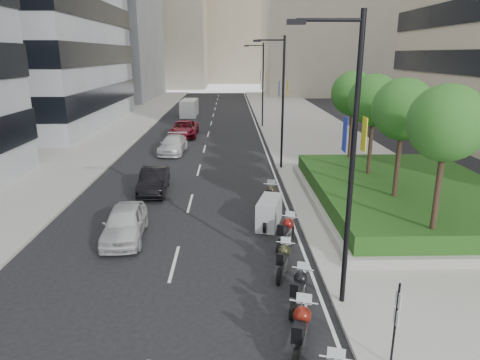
{
  "coord_description": "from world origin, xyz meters",
  "views": [
    {
      "loc": [
        0.71,
        -11.1,
        7.82
      ],
      "look_at": [
        1.18,
        8.62,
        2.0
      ],
      "focal_mm": 32.0,
      "sensor_mm": 36.0,
      "label": 1
    }
  ],
  "objects_px": {
    "car_a": "(125,223)",
    "car_b": "(154,181)",
    "car_c": "(173,145)",
    "car_d": "(184,129)",
    "lamp_post_1": "(281,97)",
    "delivery_van": "(189,109)",
    "parking_sign": "(396,321)",
    "motorcycle_4": "(286,232)",
    "lamp_post_2": "(261,81)",
    "motorcycle_1": "(301,330)",
    "motorcycle_5": "(269,213)",
    "motorcycle_6": "(270,197)",
    "lamp_post_0": "(348,153)",
    "motorcycle_2": "(299,289)",
    "motorcycle_3": "(283,260)"
  },
  "relations": [
    {
      "from": "car_a",
      "to": "car_b",
      "type": "height_order",
      "value": "car_a"
    },
    {
      "from": "car_a",
      "to": "parking_sign",
      "type": "bearing_deg",
      "value": -48.07
    },
    {
      "from": "motorcycle_2",
      "to": "motorcycle_3",
      "type": "bearing_deg",
      "value": 28.56
    },
    {
      "from": "motorcycle_4",
      "to": "motorcycle_6",
      "type": "height_order",
      "value": "motorcycle_6"
    },
    {
      "from": "car_d",
      "to": "car_b",
      "type": "bearing_deg",
      "value": -89.71
    },
    {
      "from": "motorcycle_4",
      "to": "delivery_van",
      "type": "xyz_separation_m",
      "value": [
        -7.64,
        39.64,
        0.37
      ]
    },
    {
      "from": "motorcycle_4",
      "to": "motorcycle_5",
      "type": "xyz_separation_m",
      "value": [
        -0.52,
        2.19,
        0.05
      ]
    },
    {
      "from": "parking_sign",
      "to": "motorcycle_3",
      "type": "xyz_separation_m",
      "value": [
        -2.16,
        5.1,
        -0.89
      ]
    },
    {
      "from": "lamp_post_2",
      "to": "car_c",
      "type": "relative_size",
      "value": 1.88
    },
    {
      "from": "motorcycle_2",
      "to": "motorcycle_6",
      "type": "distance_m",
      "value": 9.01
    },
    {
      "from": "motorcycle_4",
      "to": "car_a",
      "type": "relative_size",
      "value": 0.51
    },
    {
      "from": "motorcycle_3",
      "to": "parking_sign",
      "type": "bearing_deg",
      "value": -140.22
    },
    {
      "from": "motorcycle_1",
      "to": "car_b",
      "type": "xyz_separation_m",
      "value": [
        -6.36,
        14.14,
        0.07
      ]
    },
    {
      "from": "lamp_post_2",
      "to": "car_b",
      "type": "xyz_separation_m",
      "value": [
        -7.91,
        -23.04,
        -4.36
      ]
    },
    {
      "from": "car_a",
      "to": "lamp_post_2",
      "type": "bearing_deg",
      "value": 70.61
    },
    {
      "from": "motorcycle_5",
      "to": "motorcycle_6",
      "type": "bearing_deg",
      "value": 8.61
    },
    {
      "from": "car_c",
      "to": "car_d",
      "type": "xyz_separation_m",
      "value": [
        0.18,
        7.4,
        0.06
      ]
    },
    {
      "from": "parking_sign",
      "to": "car_d",
      "type": "height_order",
      "value": "parking_sign"
    },
    {
      "from": "lamp_post_0",
      "to": "car_a",
      "type": "distance_m",
      "value": 10.65
    },
    {
      "from": "lamp_post_2",
      "to": "car_b",
      "type": "height_order",
      "value": "lamp_post_2"
    },
    {
      "from": "delivery_van",
      "to": "parking_sign",
      "type": "bearing_deg",
      "value": -76.73
    },
    {
      "from": "motorcycle_2",
      "to": "motorcycle_3",
      "type": "xyz_separation_m",
      "value": [
        -0.26,
        2.08,
        -0.01
      ]
    },
    {
      "from": "lamp_post_2",
      "to": "motorcycle_4",
      "type": "height_order",
      "value": "lamp_post_2"
    },
    {
      "from": "car_c",
      "to": "lamp_post_2",
      "type": "bearing_deg",
      "value": 60.24
    },
    {
      "from": "motorcycle_1",
      "to": "car_d",
      "type": "relative_size",
      "value": 0.43
    },
    {
      "from": "lamp_post_2",
      "to": "car_b",
      "type": "distance_m",
      "value": 24.75
    },
    {
      "from": "car_a",
      "to": "motorcycle_1",
      "type": "bearing_deg",
      "value": -53.46
    },
    {
      "from": "motorcycle_3",
      "to": "motorcycle_2",
      "type": "bearing_deg",
      "value": -156.13
    },
    {
      "from": "parking_sign",
      "to": "car_a",
      "type": "relative_size",
      "value": 0.59
    },
    {
      "from": "lamp_post_2",
      "to": "motorcycle_1",
      "type": "xyz_separation_m",
      "value": [
        -1.55,
        -37.17,
        -4.43
      ]
    },
    {
      "from": "lamp_post_2",
      "to": "motorcycle_1",
      "type": "height_order",
      "value": "lamp_post_2"
    },
    {
      "from": "lamp_post_1",
      "to": "delivery_van",
      "type": "relative_size",
      "value": 1.77
    },
    {
      "from": "motorcycle_2",
      "to": "motorcycle_4",
      "type": "relative_size",
      "value": 0.95
    },
    {
      "from": "motorcycle_5",
      "to": "car_b",
      "type": "bearing_deg",
      "value": 65.28
    },
    {
      "from": "motorcycle_2",
      "to": "car_c",
      "type": "bearing_deg",
      "value": 38.46
    },
    {
      "from": "lamp_post_2",
      "to": "motorcycle_6",
      "type": "distance_m",
      "value": 26.39
    },
    {
      "from": "car_b",
      "to": "delivery_van",
      "type": "relative_size",
      "value": 0.84
    },
    {
      "from": "motorcycle_2",
      "to": "motorcycle_5",
      "type": "relative_size",
      "value": 0.87
    },
    {
      "from": "car_c",
      "to": "car_d",
      "type": "bearing_deg",
      "value": 91.72
    },
    {
      "from": "car_a",
      "to": "motorcycle_6",
      "type": "bearing_deg",
      "value": 24.01
    },
    {
      "from": "motorcycle_1",
      "to": "motorcycle_5",
      "type": "xyz_separation_m",
      "value": [
        -0.06,
        8.87,
        0.03
      ]
    },
    {
      "from": "motorcycle_4",
      "to": "lamp_post_0",
      "type": "bearing_deg",
      "value": -142.27
    },
    {
      "from": "car_d",
      "to": "motorcycle_5",
      "type": "bearing_deg",
      "value": -74.52
    },
    {
      "from": "motorcycle_6",
      "to": "car_a",
      "type": "bearing_deg",
      "value": 127.22
    },
    {
      "from": "lamp_post_1",
      "to": "motorcycle_1",
      "type": "height_order",
      "value": "lamp_post_1"
    },
    {
      "from": "motorcycle_3",
      "to": "car_a",
      "type": "xyz_separation_m",
      "value": [
        -6.57,
        3.33,
        0.16
      ]
    },
    {
      "from": "parking_sign",
      "to": "motorcycle_5",
      "type": "relative_size",
      "value": 1.06
    },
    {
      "from": "lamp_post_2",
      "to": "motorcycle_4",
      "type": "relative_size",
      "value": 4.17
    },
    {
      "from": "delivery_van",
      "to": "motorcycle_5",
      "type": "bearing_deg",
      "value": -77.23
    },
    {
      "from": "motorcycle_2",
      "to": "car_c",
      "type": "xyz_separation_m",
      "value": [
        -6.86,
        22.44,
        0.12
      ]
    }
  ]
}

